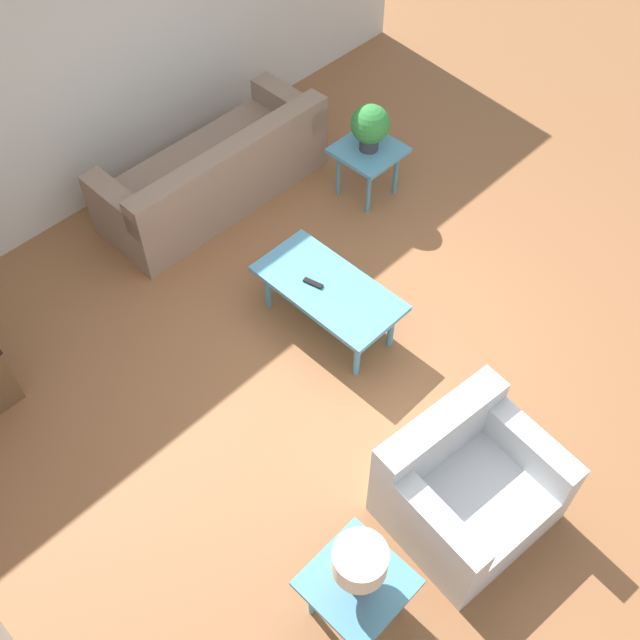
% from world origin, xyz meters
% --- Properties ---
extents(ground_plane, '(14.00, 14.00, 0.00)m').
position_xyz_m(ground_plane, '(0.00, 0.00, 0.00)').
color(ground_plane, '#8E5B38').
extents(wall_right, '(0.12, 7.20, 2.70)m').
position_xyz_m(wall_right, '(3.06, 0.00, 1.35)').
color(wall_right, silver).
rests_on(wall_right, ground_plane).
extents(sofa, '(0.82, 2.12, 0.74)m').
position_xyz_m(sofa, '(2.21, -0.42, 0.29)').
color(sofa, gray).
rests_on(sofa, ground_plane).
extents(armchair, '(0.98, 1.07, 0.80)m').
position_xyz_m(armchair, '(-1.24, 0.46, 0.31)').
color(armchair, silver).
rests_on(armchair, ground_plane).
extents(coffee_table, '(1.16, 0.58, 0.46)m').
position_xyz_m(coffee_table, '(0.47, -0.06, 0.41)').
color(coffee_table, teal).
rests_on(coffee_table, ground_plane).
extents(side_table_plant, '(0.55, 0.55, 0.51)m').
position_xyz_m(side_table_plant, '(1.29, -1.43, 0.43)').
color(side_table_plant, teal).
rests_on(side_table_plant, ground_plane).
extents(side_table_lamp, '(0.55, 0.55, 0.51)m').
position_xyz_m(side_table_lamp, '(-1.21, 1.44, 0.43)').
color(side_table_lamp, teal).
rests_on(side_table_lamp, ground_plane).
extents(potted_plant, '(0.34, 0.34, 0.43)m').
position_xyz_m(potted_plant, '(1.29, -1.43, 0.75)').
color(potted_plant, '#333338').
rests_on(potted_plant, side_table_plant).
extents(table_lamp, '(0.30, 0.30, 0.41)m').
position_xyz_m(table_lamp, '(-1.21, 1.44, 0.79)').
color(table_lamp, red).
rests_on(table_lamp, side_table_lamp).
extents(remote_control, '(0.16, 0.08, 0.02)m').
position_xyz_m(remote_control, '(0.56, 0.01, 0.47)').
color(remote_control, black).
rests_on(remote_control, coffee_table).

